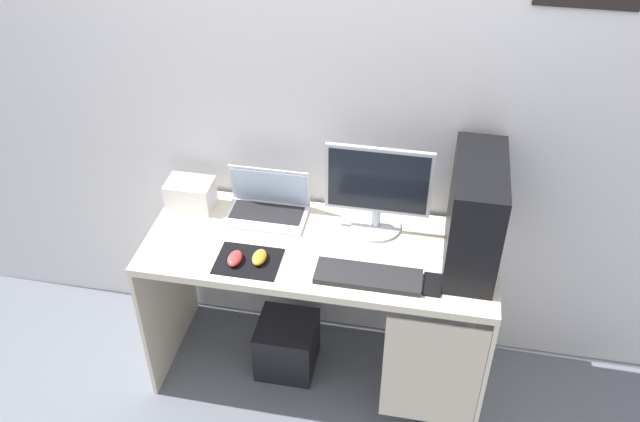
{
  "coord_description": "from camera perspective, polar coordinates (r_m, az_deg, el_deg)",
  "views": [
    {
      "loc": [
        0.41,
        -2.16,
        2.63
      ],
      "look_at": [
        0.0,
        0.0,
        0.96
      ],
      "focal_mm": 38.75,
      "sensor_mm": 36.0,
      "label": 1
    }
  ],
  "objects": [
    {
      "name": "projector",
      "position": [
        3.11,
        -10.64,
        1.39
      ],
      "size": [
        0.2,
        0.14,
        0.13
      ],
      "primitive_type": "cube",
      "color": "white",
      "rests_on": "desk"
    },
    {
      "name": "laptop",
      "position": [
        3.03,
        -4.38,
        0.47
      ],
      "size": [
        0.36,
        0.22,
        0.21
      ],
      "color": "silver",
      "rests_on": "desk"
    },
    {
      "name": "mousepad",
      "position": [
        2.81,
        -5.95,
        -4.14
      ],
      "size": [
        0.26,
        0.2,
        0.0
      ],
      "primitive_type": "cube",
      "color": "black",
      "rests_on": "desk"
    },
    {
      "name": "desk",
      "position": [
        2.97,
        0.35,
        -5.4
      ],
      "size": [
        1.47,
        0.59,
        0.78
      ],
      "color": "beige",
      "rests_on": "ground_plane"
    },
    {
      "name": "cell_phone",
      "position": [
        2.73,
        9.26,
        -6.02
      ],
      "size": [
        0.07,
        0.13,
        0.01
      ],
      "primitive_type": "cube",
      "color": "black",
      "rests_on": "desk"
    },
    {
      "name": "wall_back",
      "position": [
        2.86,
        1.32,
        9.49
      ],
      "size": [
        4.0,
        0.05,
        2.6
      ],
      "color": "silver",
      "rests_on": "ground_plane"
    },
    {
      "name": "mouse_left",
      "position": [
        2.8,
        -5.03,
        -3.83
      ],
      "size": [
        0.06,
        0.1,
        0.03
      ],
      "primitive_type": "ellipsoid",
      "color": "orange",
      "rests_on": "mousepad"
    },
    {
      "name": "monitor",
      "position": [
        2.85,
        4.79,
        1.76
      ],
      "size": [
        0.44,
        0.21,
        0.41
      ],
      "color": "#B7BCC6",
      "rests_on": "desk"
    },
    {
      "name": "ground_plane",
      "position": [
        3.43,
        0.0,
        -12.85
      ],
      "size": [
        8.0,
        8.0,
        0.0
      ],
      "primitive_type": "plane",
      "color": "slate"
    },
    {
      "name": "keyboard",
      "position": [
        2.72,
        4.01,
        -5.41
      ],
      "size": [
        0.42,
        0.14,
        0.02
      ],
      "primitive_type": "cube",
      "color": "#232326",
      "rests_on": "desk"
    },
    {
      "name": "subwoofer",
      "position": [
        3.35,
        -2.74,
        -10.95
      ],
      "size": [
        0.27,
        0.27,
        0.27
      ],
      "primitive_type": "cube",
      "color": "black",
      "rests_on": "ground_plane"
    },
    {
      "name": "mouse_right",
      "position": [
        2.8,
        -7.05,
        -3.9
      ],
      "size": [
        0.06,
        0.1,
        0.03
      ],
      "primitive_type": "ellipsoid",
      "color": "#B23333",
      "rests_on": "mousepad"
    },
    {
      "name": "pc_tower",
      "position": [
        2.74,
        12.66,
        -0.26
      ],
      "size": [
        0.2,
        0.47,
        0.45
      ],
      "primitive_type": "cube",
      "color": "black",
      "rests_on": "desk"
    }
  ]
}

